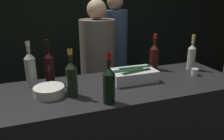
# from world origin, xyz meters

# --- Properties ---
(wall_back_chalkboard) EXTENTS (6.40, 0.06, 2.80)m
(wall_back_chalkboard) POSITION_xyz_m (0.00, 2.27, 1.40)
(wall_back_chalkboard) COLOR black
(wall_back_chalkboard) RESTS_ON ground_plane
(ice_bin_with_bottles) EXTENTS (0.38, 0.23, 0.11)m
(ice_bin_with_bottles) POSITION_xyz_m (0.19, 0.40, 1.14)
(ice_bin_with_bottles) COLOR silver
(ice_bin_with_bottles) RESTS_ON bar_counter
(bowl_white) EXTENTS (0.21, 0.21, 0.07)m
(bowl_white) POSITION_xyz_m (-0.49, 0.33, 1.12)
(bowl_white) COLOR silver
(bowl_white) RESTS_ON bar_counter
(candle_votive) EXTENTS (0.06, 0.06, 0.06)m
(candle_votive) POSITION_xyz_m (0.77, 0.34, 1.11)
(candle_votive) COLOR silver
(candle_votive) RESTS_ON bar_counter
(champagne_bottle) EXTENTS (0.08, 0.08, 0.34)m
(champagne_bottle) POSITION_xyz_m (-0.33, 0.27, 1.22)
(champagne_bottle) COLOR black
(champagne_bottle) RESTS_ON bar_counter
(red_wine_bottle_burgundy) EXTENTS (0.08, 0.08, 0.33)m
(red_wine_bottle_burgundy) POSITION_xyz_m (-0.13, 0.09, 1.22)
(red_wine_bottle_burgundy) COLOR black
(red_wine_bottle_burgundy) RESTS_ON bar_counter
(rose_wine_bottle) EXTENTS (0.07, 0.07, 0.33)m
(rose_wine_bottle) POSITION_xyz_m (0.84, 0.49, 1.22)
(rose_wine_bottle) COLOR #B2B7AD
(rose_wine_bottle) RESTS_ON bar_counter
(white_wine_bottle) EXTENTS (0.08, 0.08, 0.35)m
(white_wine_bottle) POSITION_xyz_m (-0.60, 0.56, 1.23)
(white_wine_bottle) COLOR #9EA899
(white_wine_bottle) RESTS_ON bar_counter
(red_wine_bottle_black_foil) EXTENTS (0.07, 0.07, 0.35)m
(red_wine_bottle_black_foil) POSITION_xyz_m (-0.46, 0.59, 1.23)
(red_wine_bottle_black_foil) COLOR black
(red_wine_bottle_black_foil) RESTS_ON bar_counter
(red_wine_bottle_tall) EXTENTS (0.08, 0.08, 0.34)m
(red_wine_bottle_tall) POSITION_xyz_m (0.51, 0.61, 1.22)
(red_wine_bottle_tall) COLOR #380F0F
(red_wine_bottle_tall) RESTS_ON bar_counter
(person_in_hoodie) EXTENTS (0.33, 0.33, 1.79)m
(person_in_hoodie) POSITION_xyz_m (0.47, 1.58, 1.01)
(person_in_hoodie) COLOR black
(person_in_hoodie) RESTS_ON ground_plane
(person_blond_tee) EXTENTS (0.39, 0.39, 1.73)m
(person_blond_tee) POSITION_xyz_m (0.11, 1.17, 0.96)
(person_blond_tee) COLOR black
(person_blond_tee) RESTS_ON ground_plane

